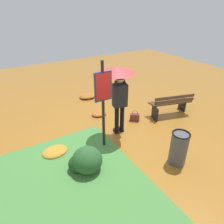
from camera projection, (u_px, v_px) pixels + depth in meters
ground_plane at (113, 137)px, 5.80m from camera, size 18.00×18.00×0.00m
grass_verge at (29, 215)px, 3.65m from camera, size 4.80×4.00×0.05m
person_with_umbrella at (118, 83)px, 5.25m from camera, size 0.96×0.96×2.04m
info_sign_post at (103, 97)px, 4.75m from camera, size 0.44×0.07×2.30m
handbag at (135, 117)px, 6.55m from camera, size 0.32×0.30×0.37m
park_bench at (171, 104)px, 6.76m from camera, size 1.44×0.75×0.75m
trash_bin at (179, 148)px, 4.70m from camera, size 0.42×0.42×0.83m
shrub_cluster at (85, 161)px, 4.52m from camera, size 0.74×0.67×0.61m
leaf_pile_near_person at (88, 96)px, 8.17m from camera, size 0.68×0.54×0.15m
leaf_pile_by_bench at (55, 152)px, 5.13m from camera, size 0.63×0.50×0.14m
leaf_pile_far_path at (99, 113)px, 6.91m from camera, size 0.52×0.41×0.11m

